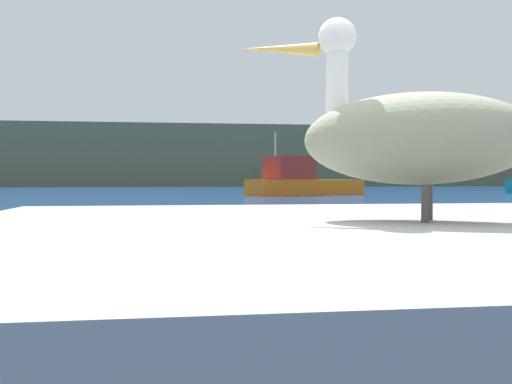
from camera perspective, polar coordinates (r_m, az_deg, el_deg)
The scene contains 4 objects.
hillside_backdrop at distance 85.09m, azimuth -8.02°, elevation 3.38°, with size 140.00×17.28×8.10m, color #5B664C.
pier_dock at distance 2.51m, azimuth 15.03°, elevation -12.81°, with size 3.68×2.99×0.88m, color #979797.
pelican at distance 2.44m, azimuth 14.73°, elevation 5.38°, with size 1.18×0.85×0.84m.
fishing_boat_orange at distance 36.55m, azimuth 4.32°, elevation 1.05°, with size 7.84×5.07×3.80m.
Camera 1 is at (-0.71, -2.54, 1.05)m, focal length 41.50 mm.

